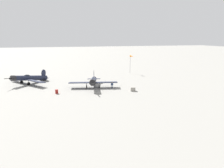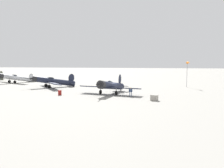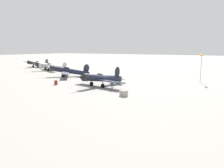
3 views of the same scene
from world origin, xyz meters
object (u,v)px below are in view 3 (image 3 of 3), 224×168
airplane_far_line (51,66)px  ground_crew_mechanic (112,85)px  airplane_foreground (101,78)px  equipment_crate (124,93)px  fuel_drum (56,83)px  airplane_mid_apron (68,71)px  airplane_outer_stand (38,64)px  windsock_mast (202,56)px

airplane_far_line → ground_crew_mechanic: size_ratio=7.98×
airplane_foreground → ground_crew_mechanic: 4.82m
ground_crew_mechanic → equipment_crate: ground_crew_mechanic is taller
airplane_far_line → fuel_drum: airplane_far_line is taller
ground_crew_mechanic → airplane_mid_apron: bearing=-128.7°
ground_crew_mechanic → fuel_drum: size_ratio=1.80×
fuel_drum → airplane_mid_apron: bearing=-148.1°
airplane_outer_stand → ground_crew_mechanic: airplane_outer_stand is taller
fuel_drum → equipment_crate: bearing=81.7°
airplane_mid_apron → equipment_crate: (13.70, 23.68, -1.01)m
airplane_far_line → airplane_outer_stand: (-6.34, -13.56, -0.02)m
airplane_foreground → fuel_drum: (3.40, -8.60, -1.09)m
airplane_far_line → airplane_mid_apron: bearing=88.1°
ground_crew_mechanic → equipment_crate: (3.18, 4.05, -0.52)m
airplane_foreground → airplane_outer_stand: airplane_foreground is taller
airplane_foreground → windsock_mast: bearing=144.4°
ground_crew_mechanic → fuel_drum: bearing=-97.0°
airplane_foreground → airplane_outer_stand: 50.43m
airplane_far_line → equipment_crate: 45.33m
windsock_mast → airplane_outer_stand: bearing=-98.5°
airplane_mid_apron → airplane_far_line: size_ratio=0.88×
airplane_outer_stand → fuel_drum: size_ratio=12.26×
airplane_outer_stand → equipment_crate: 60.26m
ground_crew_mechanic → airplane_far_line: bearing=-129.0°
airplane_far_line → airplane_outer_stand: size_ratio=1.17×
airplane_mid_apron → airplane_outer_stand: 32.91m
airplane_outer_stand → fuel_drum: 44.86m
equipment_crate → ground_crew_mechanic: bearing=-128.2°
equipment_crate → fuel_drum: 16.82m
equipment_crate → windsock_mast: size_ratio=0.20×
airplane_foreground → airplane_far_line: size_ratio=0.93×
airplane_mid_apron → airplane_foreground: bearing=112.1°
ground_crew_mechanic → airplane_outer_stand: bearing=-128.1°
airplane_mid_apron → airplane_far_line: bearing=-70.2°
airplane_foreground → ground_crew_mechanic: bearing=68.6°
ground_crew_mechanic → fuel_drum: (0.77, -12.60, -0.52)m
airplane_foreground → ground_crew_mechanic: size_ratio=7.40×
equipment_crate → fuel_drum: bearing=-98.3°
ground_crew_mechanic → windsock_mast: (-16.54, 11.20, 4.55)m
airplane_mid_apron → airplane_outer_stand: airplane_mid_apron is taller
equipment_crate → windsock_mast: 21.58m
ground_crew_mechanic → equipment_crate: bearing=41.3°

